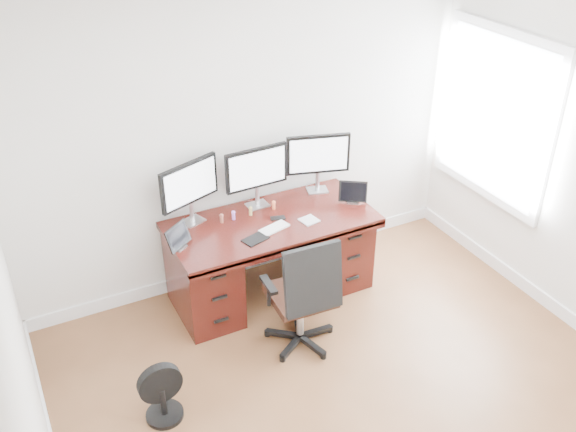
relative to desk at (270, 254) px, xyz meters
name	(u,v)px	position (x,y,z in m)	size (l,w,h in m)	color
back_wall	(247,132)	(0.00, 0.42, 0.95)	(4.00, 0.10, 2.70)	white
desk	(270,254)	(0.00, 0.00, 0.00)	(1.70, 0.80, 0.75)	#3C100C
office_chair	(303,312)	(-0.07, -0.72, -0.07)	(0.58, 0.56, 1.00)	black
floor_fan	(162,394)	(-1.26, -0.93, -0.19)	(0.31, 0.26, 0.45)	black
monitor_left	(189,185)	(-0.58, 0.24, 0.68)	(0.53, 0.23, 0.53)	silver
monitor_center	(257,170)	(0.00, 0.24, 0.68)	(0.55, 0.15, 0.53)	silver
monitor_right	(318,156)	(0.58, 0.24, 0.68)	(0.54, 0.19, 0.53)	silver
tablet_left	(179,239)	(-0.80, -0.08, 0.43)	(0.23, 0.19, 0.19)	silver
tablet_right	(353,193)	(0.75, -0.08, 0.43)	(0.24, 0.19, 0.19)	silver
keyboard	(274,228)	(-0.04, -0.16, 0.36)	(0.25, 0.11, 0.01)	white
trackpad	(309,220)	(0.27, -0.18, 0.35)	(0.14, 0.14, 0.01)	silver
drawing_tablet	(255,239)	(-0.24, -0.24, 0.35)	(0.20, 0.13, 0.01)	black
phone	(278,218)	(0.06, -0.03, 0.35)	(0.12, 0.06, 0.01)	black
figurine_brown	(222,218)	(-0.37, 0.12, 0.39)	(0.03, 0.03, 0.08)	brown
figurine_purple	(233,215)	(-0.27, 0.12, 0.39)	(0.03, 0.03, 0.08)	#B36AD8
figurine_yellow	(251,210)	(-0.12, 0.12, 0.39)	(0.03, 0.03, 0.08)	tan
figurine_orange	(274,205)	(0.10, 0.12, 0.39)	(0.03, 0.03, 0.08)	#F9703E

